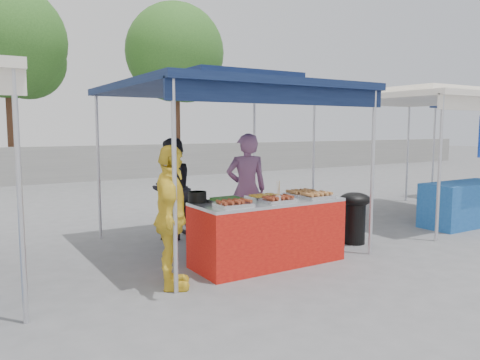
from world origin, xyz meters
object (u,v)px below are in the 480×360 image
vendor_table (268,232)px  wok_burner (355,213)px  helper_man (171,189)px  customer_person (171,218)px  cooking_pot (197,197)px  vendor_woman (246,189)px

vendor_table → wok_burner: 1.78m
helper_man → customer_person: size_ratio=1.01×
helper_man → customer_person: helper_man is taller
wok_burner → helper_man: helper_man is taller
cooking_pot → vendor_woman: size_ratio=0.14×
helper_man → customer_person: (-0.96, -2.20, -0.01)m
vendor_table → wok_burner: bearing=5.8°
vendor_table → customer_person: bearing=-171.4°
vendor_table → helper_man: helper_man is taller
wok_burner → customer_person: bearing=-157.0°
vendor_woman → cooking_pot: bearing=51.0°
cooking_pot → wok_burner: bearing=-3.2°
vendor_table → wok_burner: (1.77, 0.18, 0.05)m
customer_person → vendor_woman: bearing=-30.5°
vendor_table → cooking_pot: size_ratio=8.43×
helper_man → vendor_woman: bearing=103.9°
vendor_table → helper_man: size_ratio=1.23×
wok_burner → helper_man: (-2.28, 1.80, 0.34)m
wok_burner → cooking_pot: bearing=-167.3°
vendor_woman → helper_man: size_ratio=1.05×
wok_burner → helper_man: size_ratio=0.49×
cooking_pot → wok_burner: 2.68m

